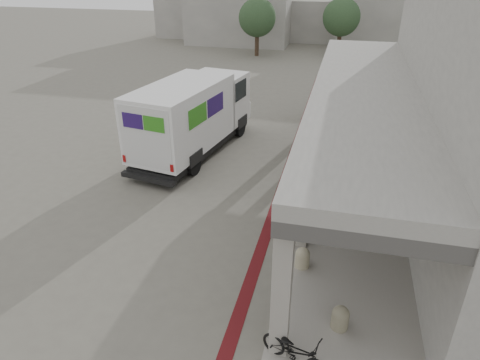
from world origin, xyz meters
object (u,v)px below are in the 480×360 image
(utility_cabinet, at_px, (396,190))
(bicycle_black, at_px, (296,351))
(fedex_truck, at_px, (193,115))
(bench, at_px, (391,222))

(utility_cabinet, relative_size, bicycle_black, 0.63)
(fedex_truck, xyz_separation_m, bicycle_black, (5.80, -10.35, -1.19))
(fedex_truck, bearing_deg, utility_cabinet, -8.80)
(utility_cabinet, distance_m, bicycle_black, 7.96)
(bench, bearing_deg, fedex_truck, 143.41)
(fedex_truck, height_order, bench, fedex_truck)
(fedex_truck, xyz_separation_m, bench, (8.07, -4.57, -1.32))
(fedex_truck, relative_size, utility_cabinet, 7.87)
(bench, distance_m, bicycle_black, 6.21)
(bicycle_black, bearing_deg, bench, 1.70)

